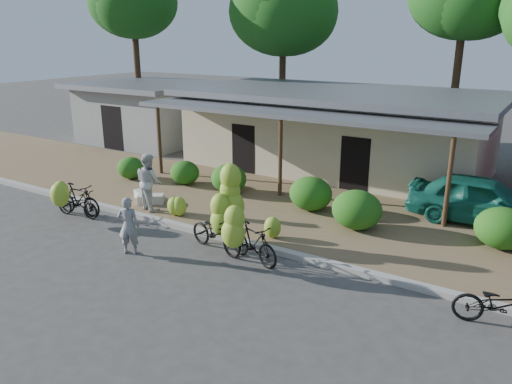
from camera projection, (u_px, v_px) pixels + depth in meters
ground at (162, 262)px, 12.79m from camera, size 100.00×100.00×0.00m
sidewalk at (264, 205)px, 16.80m from camera, size 60.00×6.00×0.12m
curb at (210, 234)px, 14.38m from camera, size 60.00×0.25×0.15m
shop_main at (337, 130)px, 21.09m from camera, size 13.00×8.50×3.35m
shop_grey at (147, 111)px, 26.75m from camera, size 7.00×6.00×3.15m
tree_back_left at (132, 0)px, 28.09m from camera, size 5.14×5.01×9.31m
tree_far_center at (281, 9)px, 26.62m from camera, size 5.90×5.83×9.07m
hedge_0 at (131, 168)px, 19.62m from camera, size 1.11×1.00×0.86m
hedge_1 at (185, 172)px, 18.90m from camera, size 1.15×1.03×0.89m
hedge_2 at (229, 179)px, 17.86m from camera, size 1.31×1.18×1.03m
hedge_3 at (311, 194)px, 16.05m from camera, size 1.41×1.27×1.10m
hedge_4 at (357, 210)px, 14.49m from camera, size 1.48×1.33×1.15m
hedge_5 at (503, 228)px, 13.16m from camera, size 1.43×1.29×1.11m
bike_far_left at (74, 202)px, 15.67m from camera, size 1.70×1.28×1.29m
bike_left at (76, 198)px, 15.84m from camera, size 1.78×1.19×1.31m
bike_center at (223, 218)px, 13.36m from camera, size 2.01×1.35×2.32m
bike_right at (247, 238)px, 12.45m from camera, size 1.80×1.36×1.66m
bike_far_right at (501, 305)px, 9.82m from camera, size 1.91×1.02×0.95m
loose_banana_a at (179, 206)px, 15.59m from camera, size 0.50×0.42×0.62m
loose_banana_b at (175, 206)px, 15.64m from camera, size 0.49×0.41×0.61m
loose_banana_c at (273, 227)px, 13.90m from camera, size 0.49×0.42×0.62m
sack_near at (151, 199)px, 16.78m from camera, size 0.92×0.82×0.30m
sack_far at (143, 195)px, 17.24m from camera, size 0.84×0.66×0.28m
vendor at (129, 226)px, 13.04m from camera, size 0.68×0.60×1.57m
bystander at (149, 182)px, 16.03m from camera, size 1.05×0.92×1.85m
teal_van at (482, 200)px, 14.92m from camera, size 4.30×1.88×1.44m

